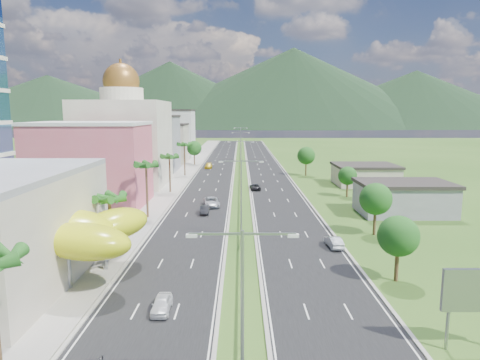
{
  "coord_description": "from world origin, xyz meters",
  "views": [
    {
      "loc": [
        -0.11,
        -47.12,
        17.2
      ],
      "look_at": [
        -0.17,
        17.78,
        7.0
      ],
      "focal_mm": 32.0,
      "sensor_mm": 36.0,
      "label": 1
    }
  ],
  "objects": [
    {
      "name": "midrise_white",
      "position": [
        -27.0,
        125.0,
        9.0
      ],
      "size": [
        16.0,
        15.0,
        18.0
      ],
      "primitive_type": "cube",
      "color": "silver",
      "rests_on": "ground"
    },
    {
      "name": "midrise_beige",
      "position": [
        -27.0,
        102.0,
        6.5
      ],
      "size": [
        16.0,
        15.0,
        13.0
      ],
      "primitive_type": "cube",
      "color": "#A99C8B",
      "rests_on": "ground"
    },
    {
      "name": "streetlight_median_d",
      "position": [
        0.0,
        95.0,
        6.75
      ],
      "size": [
        6.04,
        0.25,
        11.0
      ],
      "color": "gray",
      "rests_on": "ground"
    },
    {
      "name": "pink_shophouse",
      "position": [
        -28.0,
        32.0,
        7.5
      ],
      "size": [
        20.0,
        15.0,
        15.0
      ],
      "primitive_type": "cube",
      "color": "#D2566B",
      "rests_on": "ground"
    },
    {
      "name": "palm_tree_d",
      "position": [
        -15.5,
        45.0,
        7.54
      ],
      "size": [
        3.6,
        3.6,
        8.6
      ],
      "color": "#47301C",
      "rests_on": "ground"
    },
    {
      "name": "car_dark_far_right",
      "position": [
        3.2,
        48.05,
        0.7
      ],
      "size": [
        2.59,
        4.9,
        1.31
      ],
      "primitive_type": "imported",
      "rotation": [
        0.0,
        0.0,
        3.23
      ],
      "color": "black",
      "rests_on": "road_right"
    },
    {
      "name": "shed_far",
      "position": [
        30.0,
        55.0,
        2.2
      ],
      "size": [
        14.0,
        12.0,
        4.4
      ],
      "primitive_type": "cube",
      "color": "#A99C8B",
      "rests_on": "ground"
    },
    {
      "name": "car_yellow_far_left",
      "position": [
        -10.1,
        85.75,
        0.81
      ],
      "size": [
        2.18,
        5.29,
        1.53
      ],
      "primitive_type": "imported",
      "rotation": [
        0.0,
        0.0,
        -0.01
      ],
      "color": "gold",
      "rests_on": "road_left"
    },
    {
      "name": "ground",
      "position": [
        0.0,
        0.0,
        0.0
      ],
      "size": [
        500.0,
        500.0,
        0.0
      ],
      "primitive_type": "plane",
      "color": "#2D5119",
      "rests_on": "ground"
    },
    {
      "name": "leafy_tree_rb",
      "position": [
        19.0,
        12.0,
        5.18
      ],
      "size": [
        4.55,
        4.55,
        7.47
      ],
      "color": "#47301C",
      "rests_on": "ground"
    },
    {
      "name": "mountain_ridge",
      "position": [
        60.0,
        450.0,
        0.0
      ],
      "size": [
        860.0,
        140.0,
        90.0
      ],
      "primitive_type": null,
      "color": "black",
      "rests_on": "ground"
    },
    {
      "name": "palm_tree_e",
      "position": [
        -15.5,
        70.0,
        8.31
      ],
      "size": [
        3.6,
        3.6,
        9.4
      ],
      "color": "#47301C",
      "rests_on": "ground"
    },
    {
      "name": "leafy_tree_lfar",
      "position": [
        -15.5,
        95.0,
        5.58
      ],
      "size": [
        4.9,
        4.9,
        8.05
      ],
      "color": "#47301C",
      "rests_on": "ground"
    },
    {
      "name": "median_guardrail",
      "position": [
        0.0,
        71.99,
        0.62
      ],
      "size": [
        0.1,
        216.06,
        0.76
      ],
      "color": "gray",
      "rests_on": "ground"
    },
    {
      "name": "palm_tree_b",
      "position": [
        -15.5,
        2.0,
        7.06
      ],
      "size": [
        3.6,
        3.6,
        8.1
      ],
      "color": "#47301C",
      "rests_on": "ground"
    },
    {
      "name": "lime_canopy",
      "position": [
        -20.0,
        -4.0,
        4.99
      ],
      "size": [
        18.0,
        15.0,
        7.4
      ],
      "color": "#BFC713",
      "rests_on": "ground"
    },
    {
      "name": "sidewalk_left",
      "position": [
        -17.0,
        90.0,
        0.06
      ],
      "size": [
        7.0,
        260.0,
        0.12
      ],
      "primitive_type": "cube",
      "color": "gray",
      "rests_on": "ground"
    },
    {
      "name": "shed_near",
      "position": [
        28.0,
        25.0,
        2.5
      ],
      "size": [
        15.0,
        10.0,
        5.0
      ],
      "primitive_type": "cube",
      "color": "gray",
      "rests_on": "ground"
    },
    {
      "name": "streetlight_median_e",
      "position": [
        0.0,
        140.0,
        6.75
      ],
      "size": [
        6.04,
        0.25,
        11.0
      ],
      "color": "gray",
      "rests_on": "ground"
    },
    {
      "name": "car_silver_right",
      "position": [
        11.96,
        6.12,
        0.75
      ],
      "size": [
        1.88,
        4.45,
        1.43
      ],
      "primitive_type": "imported",
      "rotation": [
        0.0,
        0.0,
        3.23
      ],
      "color": "#A4A7AB",
      "rests_on": "road_right"
    },
    {
      "name": "streetlight_median_a",
      "position": [
        0.0,
        -25.0,
        6.75
      ],
      "size": [
        6.04,
        0.25,
        11.0
      ],
      "color": "gray",
      "rests_on": "ground"
    },
    {
      "name": "streetlight_median_c",
      "position": [
        0.0,
        50.0,
        6.75
      ],
      "size": [
        6.04,
        0.25,
        11.0
      ],
      "color": "gray",
      "rests_on": "ground"
    },
    {
      "name": "streetlight_median_b",
      "position": [
        0.0,
        10.0,
        6.75
      ],
      "size": [
        6.04,
        0.25,
        11.0
      ],
      "color": "gray",
      "rests_on": "ground"
    },
    {
      "name": "car_dark_left",
      "position": [
        -6.26,
        24.6,
        0.74
      ],
      "size": [
        1.62,
        4.27,
        1.39
      ],
      "primitive_type": "imported",
      "rotation": [
        0.0,
        0.0,
        0.03
      ],
      "color": "black",
      "rests_on": "road_left"
    },
    {
      "name": "leafy_tree_ra",
      "position": [
        16.0,
        -5.0,
        4.78
      ],
      "size": [
        4.2,
        4.2,
        6.9
      ],
      "color": "#47301C",
      "rests_on": "ground"
    },
    {
      "name": "road_left",
      "position": [
        -7.5,
        90.0,
        0.02
      ],
      "size": [
        11.0,
        260.0,
        0.04
      ],
      "primitive_type": "cube",
      "color": "black",
      "rests_on": "ground"
    },
    {
      "name": "billboard",
      "position": [
        17.0,
        -18.0,
        4.42
      ],
      "size": [
        5.2,
        0.35,
        6.2
      ],
      "color": "gray",
      "rests_on": "ground"
    },
    {
      "name": "palm_tree_c",
      "position": [
        -15.5,
        22.0,
        8.5
      ],
      "size": [
        3.6,
        3.6,
        9.6
      ],
      "color": "#47301C",
      "rests_on": "ground"
    },
    {
      "name": "midrise_grey",
      "position": [
        -27.0,
        80.0,
        8.0
      ],
      "size": [
        16.0,
        15.0,
        16.0
      ],
      "primitive_type": "cube",
      "color": "gray",
      "rests_on": "ground"
    },
    {
      "name": "car_white_near_left",
      "position": [
        -6.98,
        -11.97,
        0.71
      ],
      "size": [
        1.65,
        3.95,
        1.34
      ],
      "primitive_type": "imported",
      "rotation": [
        0.0,
        0.0,
        0.02
      ],
      "color": "white",
      "rests_on": "road_left"
    },
    {
      "name": "car_silver_mid_left",
      "position": [
        -5.48,
        30.57,
        0.86
      ],
      "size": [
        3.54,
        6.24,
        1.64
      ],
      "primitive_type": "imported",
      "rotation": [
        0.0,
        0.0,
        0.14
      ],
      "color": "#ADAFB5",
      "rests_on": "road_left"
    },
    {
      "name": "road_right",
      "position": [
        7.5,
        90.0,
        0.02
      ],
      "size": [
        11.0,
        260.0,
        0.04
      ],
      "primitive_type": "cube",
      "color": "black",
      "rests_on": "ground"
    },
    {
      "name": "leafy_tree_rc",
      "position": [
        22.0,
        40.0,
        4.37
      ],
      "size": [
        3.85,
        3.85,
        6.33
      ],
      "color": "#47301C",
      "rests_on": "ground"
    },
    {
      "name": "domed_building",
      "position": [
        -28.0,
        55.0,
        11.35
      ],
      "size": [
        20.0,
        20.0,
        28.7
      ],
      "color": "beige",
      "rests_on": "ground"
    },
    {
      "name": "leafy_tree_rd",
      "position": [
        18.0,
        70.0,
        5.58
      ],
      "size": [
        4.9,
        4.9,
        8.05
      ],
      "color": "#47301C",
      "rests_on": "ground"
    }
  ]
}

